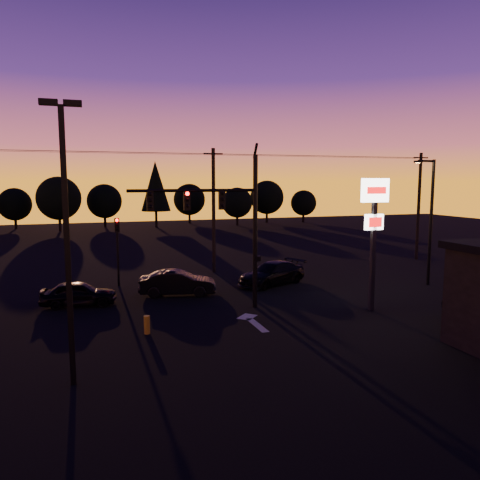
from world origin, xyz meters
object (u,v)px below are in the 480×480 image
(pylon_sign, at_px, (374,216))
(car_mid, at_px, (178,283))
(car_right, at_px, (272,273))
(streetlight, at_px, (430,217))
(car_left, at_px, (79,293))
(secondary_signal, at_px, (117,242))
(traffic_signal_mast, at_px, (226,215))
(bollard, at_px, (147,325))
(parking_lot_light, at_px, (66,225))

(pylon_sign, distance_m, car_mid, 11.74)
(car_right, bearing_deg, car_mid, -106.72)
(streetlight, bearing_deg, car_left, 175.22)
(secondary_signal, height_order, car_left, secondary_signal)
(car_left, bearing_deg, traffic_signal_mast, -107.85)
(traffic_signal_mast, relative_size, car_right, 1.72)
(pylon_sign, xyz_separation_m, car_right, (-2.54, 7.31, -4.19))
(pylon_sign, xyz_separation_m, streetlight, (6.91, 4.00, -0.49))
(bollard, distance_m, car_right, 11.65)
(traffic_signal_mast, distance_m, secondary_signal, 9.19)
(traffic_signal_mast, distance_m, pylon_sign, 7.52)
(bollard, relative_size, car_left, 0.20)
(pylon_sign, height_order, bollard, pylon_sign)
(parking_lot_light, distance_m, car_right, 17.41)
(car_mid, bearing_deg, secondary_signal, 54.51)
(traffic_signal_mast, relative_size, pylon_sign, 1.26)
(secondary_signal, height_order, bollard, secondary_signal)
(car_mid, relative_size, car_right, 0.88)
(secondary_signal, relative_size, parking_lot_light, 0.48)
(pylon_sign, height_order, car_mid, pylon_sign)
(secondary_signal, height_order, streetlight, streetlight)
(bollard, xyz_separation_m, car_left, (-2.86, 5.88, 0.27))
(car_left, xyz_separation_m, car_right, (11.84, 1.53, 0.06))
(traffic_signal_mast, xyz_separation_m, car_mid, (-1.78, 3.94, -4.21))
(car_left, bearing_deg, pylon_sign, -105.45)
(traffic_signal_mast, distance_m, parking_lot_light, 10.19)
(parking_lot_light, height_order, pylon_sign, parking_lot_light)
(streetlight, distance_m, car_left, 21.69)
(car_mid, bearing_deg, parking_lot_light, 166.02)
(parking_lot_light, relative_size, car_right, 1.83)
(traffic_signal_mast, relative_size, car_mid, 1.94)
(car_left, distance_m, car_right, 11.94)
(traffic_signal_mast, bearing_deg, bollard, -149.60)
(streetlight, bearing_deg, car_right, 160.70)
(pylon_sign, relative_size, car_mid, 1.54)
(traffic_signal_mast, distance_m, bollard, 6.85)
(secondary_signal, height_order, car_mid, secondary_signal)
(streetlight, bearing_deg, parking_lot_light, -158.35)
(bollard, xyz_separation_m, car_right, (8.98, 7.41, 0.32))
(car_left, xyz_separation_m, car_mid, (5.50, 0.65, 0.06))
(pylon_sign, bearing_deg, traffic_signal_mast, 160.64)
(car_left, bearing_deg, secondary_signal, -23.03)
(parking_lot_light, height_order, car_left, parking_lot_light)
(pylon_sign, relative_size, car_left, 1.73)
(traffic_signal_mast, bearing_deg, car_mid, 114.34)
(pylon_sign, relative_size, bollard, 8.46)
(bollard, relative_size, car_right, 0.16)
(parking_lot_light, relative_size, bollard, 11.38)
(traffic_signal_mast, relative_size, parking_lot_light, 0.94)
(parking_lot_light, relative_size, pylon_sign, 1.34)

